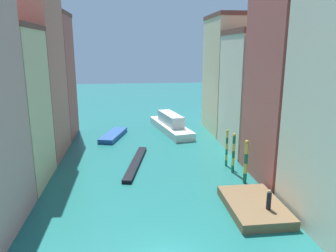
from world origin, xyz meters
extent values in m
plane|color=#1E6B66|center=(0.00, 24.50, 0.00)|extent=(154.00, 154.00, 0.00)
cube|color=#C6705B|center=(-13.89, 22.22, 9.76)|extent=(7.58, 9.07, 19.53)
cube|color=#B25147|center=(-13.89, 30.49, 8.45)|extent=(7.58, 7.01, 16.89)
cube|color=brown|center=(-13.89, 30.49, 17.17)|extent=(7.74, 7.15, 0.56)
cube|color=#B25147|center=(13.89, 12.11, 9.89)|extent=(7.58, 8.56, 19.77)
cube|color=beige|center=(13.89, 21.35, 7.11)|extent=(7.58, 8.81, 14.22)
cube|color=brown|center=(13.89, 21.35, 14.53)|extent=(7.74, 8.99, 0.62)
cube|color=beige|center=(13.89, 31.08, 8.43)|extent=(7.58, 9.83, 16.87)
cube|color=brown|center=(13.89, 31.08, 17.15)|extent=(7.74, 10.03, 0.57)
cube|color=brown|center=(7.67, 5.75, 0.37)|extent=(4.25, 6.65, 0.74)
cylinder|color=black|center=(8.30, 4.52, 1.40)|extent=(0.36, 0.36, 1.32)
sphere|color=tan|center=(8.30, 4.52, 2.19)|extent=(0.26, 0.26, 0.26)
cylinder|color=#197247|center=(8.82, 11.08, 0.50)|extent=(0.35, 0.35, 0.99)
cylinder|color=#E5D14C|center=(8.82, 11.08, 1.49)|extent=(0.35, 0.35, 0.99)
cylinder|color=#197247|center=(8.82, 11.08, 2.48)|extent=(0.35, 0.35, 0.99)
cylinder|color=#E5D14C|center=(8.82, 11.08, 3.47)|extent=(0.35, 0.35, 0.99)
sphere|color=gold|center=(8.82, 11.08, 4.10)|extent=(0.38, 0.38, 0.38)
cylinder|color=#197247|center=(8.52, 13.86, 0.39)|extent=(0.29, 0.29, 0.79)
cylinder|color=#E5D14C|center=(8.52, 13.86, 1.18)|extent=(0.29, 0.29, 0.79)
cylinder|color=#197247|center=(8.52, 13.86, 1.97)|extent=(0.29, 0.29, 0.79)
cylinder|color=#E5D14C|center=(8.52, 13.86, 2.75)|extent=(0.29, 0.29, 0.79)
cylinder|color=#197247|center=(8.52, 13.86, 3.54)|extent=(0.29, 0.29, 0.79)
sphere|color=gold|center=(8.52, 13.86, 4.05)|extent=(0.32, 0.32, 0.32)
cylinder|color=#197247|center=(8.40, 15.82, 0.32)|extent=(0.24, 0.24, 0.64)
cylinder|color=#E5D14C|center=(8.40, 15.82, 0.97)|extent=(0.24, 0.24, 0.64)
cylinder|color=#197247|center=(8.40, 15.82, 1.61)|extent=(0.24, 0.24, 0.64)
cylinder|color=#E5D14C|center=(8.40, 15.82, 2.25)|extent=(0.24, 0.24, 0.64)
cylinder|color=#197247|center=(8.40, 15.82, 2.90)|extent=(0.24, 0.24, 0.64)
cylinder|color=#E5D14C|center=(8.40, 15.82, 3.54)|extent=(0.24, 0.24, 0.64)
sphere|color=gold|center=(8.40, 15.82, 3.96)|extent=(0.27, 0.27, 0.27)
cube|color=white|center=(4.21, 31.58, 0.56)|extent=(5.63, 13.29, 1.12)
cube|color=silver|center=(4.21, 31.58, 1.96)|extent=(3.39, 7.32, 1.67)
cube|color=black|center=(-1.53, 17.33, 0.19)|extent=(2.94, 10.68, 0.38)
cube|color=#234C93|center=(-4.52, 29.00, 0.32)|extent=(3.97, 7.66, 0.64)
camera|label=1|loc=(-1.97, -16.81, 12.74)|focal=34.44mm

